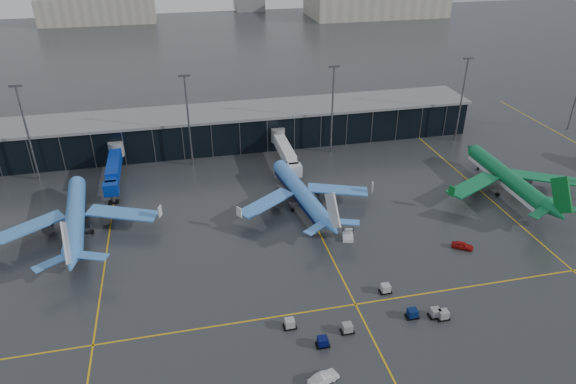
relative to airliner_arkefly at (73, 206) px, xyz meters
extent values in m
plane|color=#282B2D|center=(41.64, -21.39, -6.45)|extent=(600.00, 600.00, 0.00)
cube|color=black|center=(41.64, 40.61, -1.45)|extent=(140.00, 16.00, 10.00)
cube|color=slate|center=(41.64, 40.61, 3.85)|extent=(142.00, 17.00, 0.80)
cylinder|color=#595B60|center=(6.64, 32.11, -1.25)|extent=(4.00, 4.00, 4.00)
cube|color=navy|center=(6.64, 18.61, -2.05)|extent=(3.00, 24.00, 3.00)
cylinder|color=#595B60|center=(6.64, 11.11, -5.15)|extent=(1.00, 1.00, 2.60)
cylinder|color=#595B60|center=(51.64, 32.11, -1.25)|extent=(4.00, 4.00, 4.00)
cube|color=silver|center=(51.64, 18.61, -2.05)|extent=(3.00, 24.00, 3.00)
cylinder|color=#595B60|center=(51.64, 11.11, -5.15)|extent=(1.00, 1.00, 2.60)
cylinder|color=#595B60|center=(-13.36, 28.61, 6.05)|extent=(0.50, 0.50, 25.00)
cube|color=#595B60|center=(-13.36, 28.61, 18.75)|extent=(3.00, 0.40, 0.60)
cylinder|color=#595B60|center=(26.64, 28.61, 6.05)|extent=(0.50, 0.50, 25.00)
cube|color=#595B60|center=(26.64, 28.61, 18.75)|extent=(3.00, 0.40, 0.60)
cylinder|color=#595B60|center=(66.64, 28.61, 6.05)|extent=(0.50, 0.50, 25.00)
cube|color=#595B60|center=(66.64, 28.61, 18.75)|extent=(3.00, 0.40, 0.60)
cylinder|color=#595B60|center=(106.64, 28.61, 6.05)|extent=(0.50, 0.50, 25.00)
cube|color=#595B60|center=(106.64, 28.61, 18.75)|extent=(3.00, 0.40, 0.60)
cube|color=#B2AD99|center=(161.64, 238.61, 2.55)|extent=(90.00, 42.00, 18.00)
cube|color=#B2AD99|center=(-18.36, 258.61, 1.55)|extent=(70.00, 38.00, 16.00)
cube|color=gold|center=(6.64, -1.39, -6.44)|extent=(0.30, 120.00, 0.02)
cube|color=gold|center=(51.64, -1.39, -6.44)|extent=(0.30, 120.00, 0.02)
cube|color=gold|center=(96.64, -1.39, -6.44)|extent=(0.30, 120.00, 0.02)
cube|color=gold|center=(51.64, -36.39, -6.44)|extent=(220.00, 0.30, 0.02)
cube|color=black|center=(58.12, -34.40, -6.27)|extent=(2.20, 1.50, 0.36)
cube|color=#9A9DA2|center=(58.12, -34.40, -5.50)|extent=(1.60, 1.50, 1.50)
cube|color=black|center=(64.06, -42.42, -6.27)|extent=(2.20, 1.50, 0.36)
cube|color=gray|center=(64.06, -42.42, -5.50)|extent=(1.60, 1.50, 1.50)
cube|color=black|center=(65.18, -43.18, -6.27)|extent=(2.20, 1.50, 0.36)
cube|color=gray|center=(65.18, -43.18, -5.50)|extent=(1.60, 1.50, 1.50)
cube|color=black|center=(43.09, -44.72, -6.27)|extent=(2.20, 1.50, 0.36)
cube|color=#050941|center=(43.09, -44.72, -5.50)|extent=(1.60, 1.50, 1.50)
cube|color=black|center=(47.97, -42.62, -6.27)|extent=(2.20, 1.50, 0.36)
cube|color=gray|center=(47.97, -42.62, -5.50)|extent=(1.60, 1.50, 1.50)
cube|color=black|center=(38.83, -39.47, -6.27)|extent=(2.20, 1.50, 0.36)
cube|color=#989BA0|center=(38.83, -39.47, -5.50)|extent=(1.60, 1.50, 1.50)
cube|color=black|center=(60.11, -41.71, -6.27)|extent=(2.20, 1.50, 0.36)
cube|color=#051645|center=(60.11, -41.71, -5.50)|extent=(1.60, 1.50, 1.50)
cube|color=white|center=(57.02, -15.97, -6.05)|extent=(2.95, 3.66, 0.80)
cube|color=white|center=(57.02, -15.97, -4.15)|extent=(2.27, 3.15, 2.29)
imported|color=#AA0F0D|center=(79.24, -24.69, -5.71)|extent=(4.61, 3.84, 1.48)
imported|color=silver|center=(41.19, -51.81, -5.65)|extent=(5.15, 3.24, 1.60)
camera|label=1|loc=(24.21, -103.02, 55.51)|focal=32.00mm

